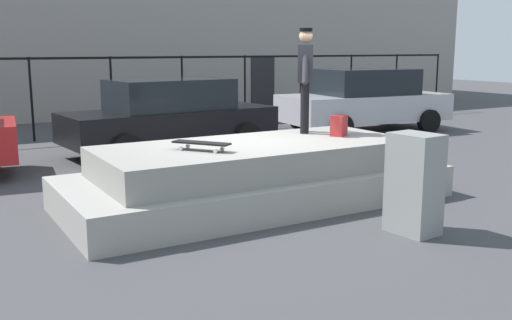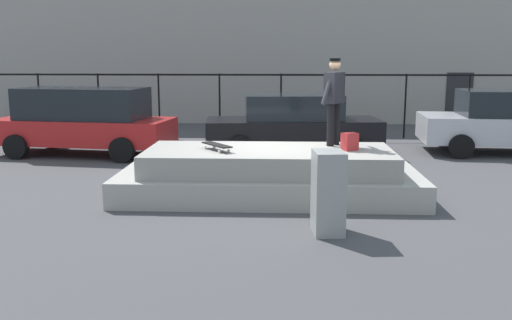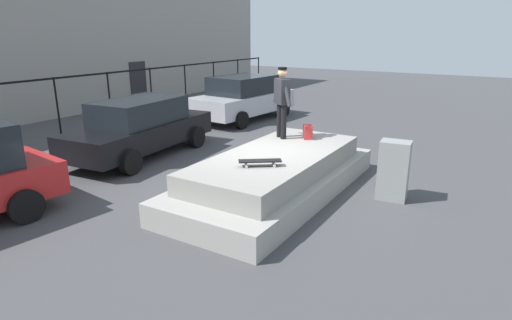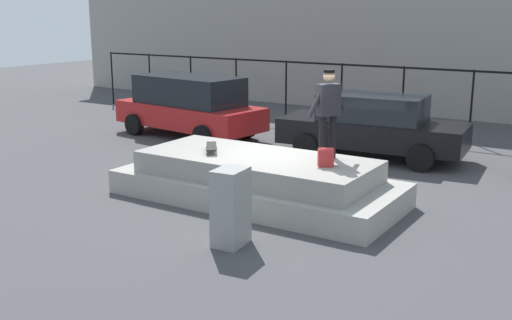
{
  "view_description": "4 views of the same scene",
  "coord_description": "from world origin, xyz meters",
  "views": [
    {
      "loc": [
        -4.5,
        -7.76,
        2.28
      ],
      "look_at": [
        0.33,
        0.5,
        0.44
      ],
      "focal_mm": 41.12,
      "sensor_mm": 36.0,
      "label": 1
    },
    {
      "loc": [
        0.05,
        -10.88,
        2.65
      ],
      "look_at": [
        -0.51,
        0.92,
        0.44
      ],
      "focal_mm": 39.48,
      "sensor_mm": 36.0,
      "label": 2
    },
    {
      "loc": [
        -7.84,
        -4.58,
        3.39
      ],
      "look_at": [
        0.32,
        0.43,
        0.47
      ],
      "focal_mm": 29.69,
      "sensor_mm": 36.0,
      "label": 3
    },
    {
      "loc": [
        6.05,
        -10.28,
        3.66
      ],
      "look_at": [
        -0.75,
        0.45,
        0.56
      ],
      "focal_mm": 43.09,
      "sensor_mm": 36.0,
      "label": 4
    }
  ],
  "objects": [
    {
      "name": "car_black_sedan_mid",
      "position": [
        0.34,
        4.23,
        0.83
      ],
      "size": [
        4.78,
        2.3,
        1.61
      ],
      "color": "black",
      "rests_on": "ground_plane"
    },
    {
      "name": "concrete_ledge",
      "position": [
        -0.19,
        -0.41,
        0.41
      ],
      "size": [
        5.67,
        2.44,
        0.9
      ],
      "color": "#9E9B93",
      "rests_on": "ground_plane"
    },
    {
      "name": "fence_row",
      "position": [
        -0.0,
        7.43,
        1.4
      ],
      "size": [
        24.06,
        0.06,
        2.07
      ],
      "color": "black",
      "rests_on": "ground_plane"
    },
    {
      "name": "ground_plane",
      "position": [
        0.0,
        0.0,
        0.0
      ],
      "size": [
        60.0,
        60.0,
        0.0
      ],
      "primitive_type": "plane",
      "color": "#424244"
    },
    {
      "name": "utility_box",
      "position": [
        0.74,
        -2.66,
        0.63
      ],
      "size": [
        0.5,
        0.64,
        1.25
      ],
      "primitive_type": "cube",
      "rotation": [
        0.0,
        0.0,
        0.1
      ],
      "color": "gray",
      "rests_on": "ground_plane"
    },
    {
      "name": "backpack",
      "position": [
        1.31,
        -0.43,
        1.06
      ],
      "size": [
        0.34,
        0.32,
        0.33
      ],
      "primitive_type": "cube",
      "rotation": [
        0.0,
        0.0,
        0.56
      ],
      "color": "red",
      "rests_on": "concrete_ledge"
    },
    {
      "name": "car_silver_sedan_far",
      "position": [
        6.19,
        4.63,
        0.88
      ],
      "size": [
        4.73,
        2.52,
        1.72
      ],
      "color": "#B7B7BC",
      "rests_on": "ground_plane"
    },
    {
      "name": "skateboarder",
      "position": [
        1.05,
        0.15,
        1.87
      ],
      "size": [
        0.59,
        0.76,
        1.69
      ],
      "color": "black",
      "rests_on": "concrete_ledge"
    },
    {
      "name": "skateboard",
      "position": [
        -1.17,
        -0.58,
        1.0
      ],
      "size": [
        0.65,
        0.78,
        0.12
      ],
      "color": "black",
      "rests_on": "concrete_ledge"
    },
    {
      "name": "warehouse_building",
      "position": [
        0.0,
        15.22,
        3.39
      ],
      "size": [
        34.81,
        8.6,
        6.77
      ],
      "color": "gray",
      "rests_on": "ground_plane"
    }
  ]
}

